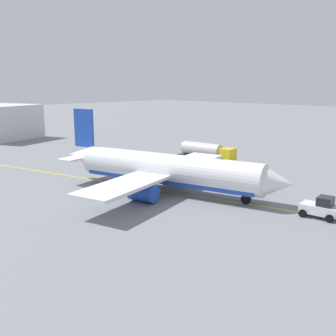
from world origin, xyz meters
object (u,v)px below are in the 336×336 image
object	(u,v)px
pushback_tug	(321,208)
safety_cone_wingtip	(265,187)
refueling_worker	(209,164)
fuel_tanker	(207,151)
airplane	(165,170)
safety_cone_nose	(270,190)

from	to	relation	value
pushback_tug	safety_cone_wingtip	world-z (taller)	pushback_tug
pushback_tug	refueling_worker	world-z (taller)	pushback_tug
fuel_tanker	refueling_worker	size ratio (longest dim) A/B	6.35
pushback_tug	safety_cone_wingtip	distance (m)	11.02
pushback_tug	refueling_worker	xyz separation A→B (m)	(-22.10, 9.95, -0.19)
fuel_tanker	airplane	bearing A→B (deg)	-65.65
safety_cone_nose	pushback_tug	bearing A→B (deg)	-30.49
airplane	safety_cone_nose	distance (m)	13.32
fuel_tanker	safety_cone_nose	distance (m)	20.60
pushback_tug	safety_cone_nose	distance (m)	9.86
safety_cone_wingtip	safety_cone_nose	bearing A→B (deg)	-25.48
airplane	safety_cone_wingtip	size ratio (longest dim) A/B	48.00
pushback_tug	refueling_worker	size ratio (longest dim) A/B	2.22
pushback_tug	refueling_worker	bearing A→B (deg)	155.77
airplane	fuel_tanker	distance (m)	20.59
safety_cone_nose	refueling_worker	bearing A→B (deg)	160.00
airplane	safety_cone_nose	xyz separation A→B (m)	(9.58, 8.94, -2.41)
fuel_tanker	safety_cone_nose	size ratio (longest dim) A/B	19.34
safety_cone_nose	safety_cone_wingtip	world-z (taller)	safety_cone_wingtip
refueling_worker	safety_cone_nose	world-z (taller)	refueling_worker
fuel_tanker	safety_cone_nose	world-z (taller)	fuel_tanker
airplane	safety_cone_nose	bearing A→B (deg)	43.00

